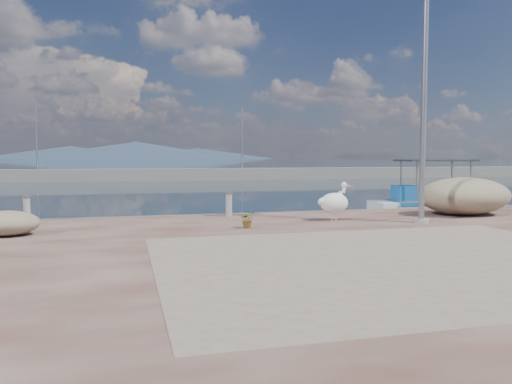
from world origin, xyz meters
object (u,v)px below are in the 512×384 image
object	(u,v)px
bollard_near	(229,203)
pelican	(335,202)
boat_right	(433,208)
lamp_post	(423,107)

from	to	relation	value
bollard_near	pelican	bearing A→B (deg)	-32.71
boat_right	pelican	bearing A→B (deg)	-139.74
pelican	lamp_post	world-z (taller)	lamp_post
bollard_near	lamp_post	bearing A→B (deg)	-29.81
lamp_post	bollard_near	xyz separation A→B (m)	(-5.04, 2.89, -2.86)
pelican	bollard_near	xyz separation A→B (m)	(-2.83, 1.82, -0.10)
boat_right	lamp_post	size ratio (longest dim) A/B	0.81
pelican	bollard_near	distance (m)	3.36
boat_right	pelican	xyz separation A→B (m)	(-6.68, -4.88, 0.83)
bollard_near	boat_right	bearing A→B (deg)	17.83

